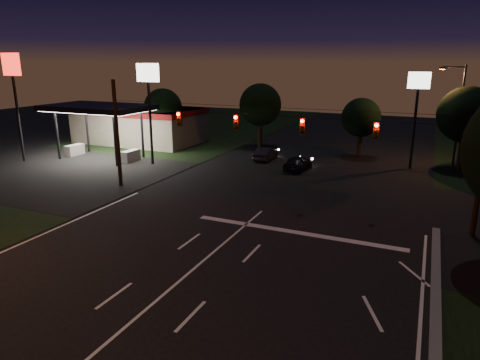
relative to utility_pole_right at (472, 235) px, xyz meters
The scene contains 17 objects.
ground 19.21m from the utility_pole_right, 128.66° to the right, with size 140.00×140.00×0.00m, color black.
cross_street_left 32.02m from the utility_pole_right, behind, with size 20.00×16.00×0.02m, color black.
stop_bar 9.66m from the utility_pole_right, 158.75° to the right, with size 12.00×0.50×0.01m, color silver.
utility_pole_right is the anchor object (origin of this frame).
utility_pole_left 24.00m from the utility_pole_right, behind, with size 0.28×0.28×8.00m, color black.
signal_span 13.20m from the utility_pole_right, behind, with size 24.00×0.40×1.56m.
gas_station 37.27m from the utility_pole_right, 155.56° to the left, with size 14.20×16.10×5.25m.
pole_sign_left_near 27.82m from the utility_pole_right, 164.93° to the left, with size 2.20×0.30×9.10m.
pole_sign_left_far 38.87m from the utility_pole_right, behind, with size 2.00×0.30×10.00m.
pole_sign_right 16.73m from the utility_pole_right, 104.93° to the left, with size 1.80×0.30×8.40m.
street_light_right_far 17.81m from the utility_pole_right, 92.57° to the left, with size 2.20×0.35×9.00m.
tree_far_a 33.84m from the utility_pole_right, 153.24° to the left, with size 4.20×4.20×6.42m.
tree_far_b 28.04m from the utility_pole_right, 136.25° to the left, with size 4.60×4.60×6.98m.
tree_far_c 20.58m from the utility_pole_right, 116.39° to the left, with size 3.80×3.80×5.86m.
tree_far_d 16.84m from the utility_pole_right, 89.92° to the left, with size 4.80×4.80×7.30m.
car_oncoming_a 16.63m from the utility_pole_right, 141.49° to the left, with size 1.56×3.88×1.32m, color black.
car_oncoming_b 21.41m from the utility_pole_right, 142.60° to the left, with size 1.31×3.74×1.23m, color black.
Camera 1 is at (9.23, -10.13, 9.22)m, focal length 32.00 mm.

